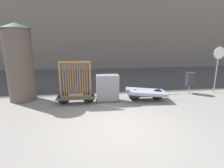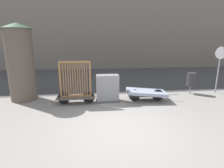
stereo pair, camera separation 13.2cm
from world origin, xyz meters
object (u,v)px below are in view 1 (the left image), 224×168
Objects in this scene: bike_cart_with_bedframe at (76,89)px; utility_cabinet at (108,89)px; bike_cart_with_mattress at (146,93)px; advertising_column at (20,62)px; sign_post at (218,62)px; trash_bin at (190,79)px.

bike_cart_with_bedframe reaches higher than utility_cabinet.
advertising_column is at bearing 176.94° from bike_cart_with_mattress.
advertising_column is (-2.41, 0.83, 1.07)m from bike_cart_with_bedframe.
sign_post is (7.07, 0.82, 0.93)m from bike_cart_with_bedframe.
sign_post is 9.48m from advertising_column.
advertising_column reaches higher than bike_cart_with_mattress.
trash_bin is (4.30, 0.70, 0.19)m from utility_cabinet.
advertising_column reaches higher than utility_cabinet.
trash_bin is 8.13m from advertising_column.
sign_post is at bearing 6.88° from utility_cabinet.
sign_post is at bearing -0.05° from advertising_column.
advertising_column is (-5.49, 0.83, 1.34)m from bike_cart_with_mattress.
advertising_column is at bearing 160.89° from bike_cart_with_bedframe.
bike_cart_with_mattress is 0.72× the size of advertising_column.
bike_cart_with_bedframe is at bearing -174.44° from bike_cart_with_mattress.
utility_cabinet is at bearing 5.61° from bike_cart_with_bedframe.
bike_cart_with_mattress is at bearing -4.47° from utility_cabinet.
trash_bin is at bearing 23.49° from bike_cart_with_mattress.
bike_cart_with_bedframe is at bearing -174.33° from utility_cabinet.
trash_bin is 1.64m from sign_post.
utility_cabinet reaches higher than trash_bin.
advertising_column is (-9.48, 0.01, 0.14)m from sign_post.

